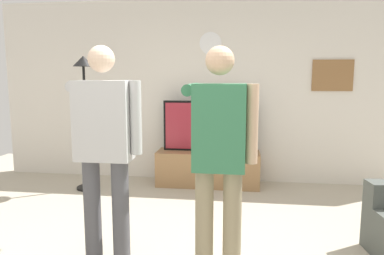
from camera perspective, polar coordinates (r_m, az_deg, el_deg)
The scene contains 8 objects.
back_wall at distance 5.46m, azimuth 2.26°, elevation 5.71°, with size 6.40×0.10×2.70m, color silver.
tv_stand at distance 5.28m, azimuth 2.54°, elevation -6.47°, with size 1.47×0.49×0.50m.
television at distance 5.20m, azimuth 2.63°, elevation 0.22°, with size 1.31×0.07×0.73m.
wall_clock at distance 5.41m, azimuth 2.95°, elevation 13.16°, with size 0.32×0.32×0.03m, color white.
framed_picture at distance 5.53m, azimuth 21.31°, elevation 7.68°, with size 0.56×0.04×0.44m, color olive.
floor_lamp at distance 5.16m, azimuth -16.61°, elevation 4.94°, with size 0.32×0.32×1.85m.
person_standing_nearer_lamp at distance 2.99m, azimuth -13.62°, elevation -2.48°, with size 0.62×0.78×1.82m.
person_standing_nearer_couch at distance 2.70m, azimuth 4.27°, elevation -3.99°, with size 0.57×0.78×1.80m.
Camera 1 is at (0.52, -2.48, 1.58)m, focal length 33.75 mm.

